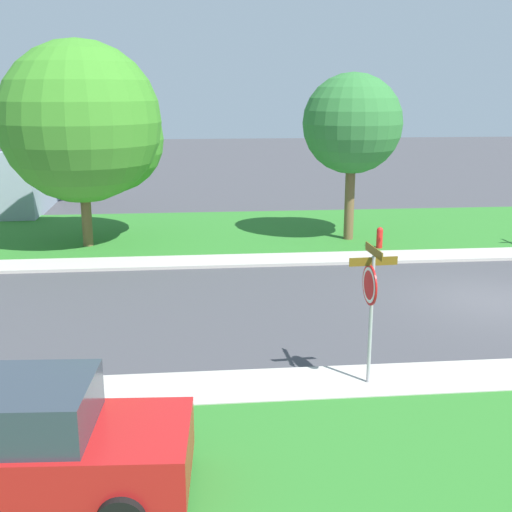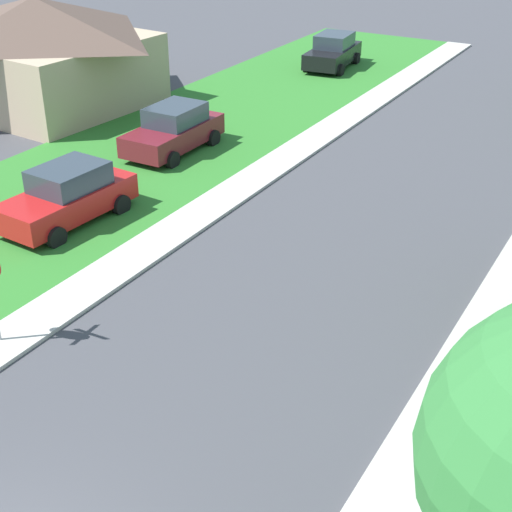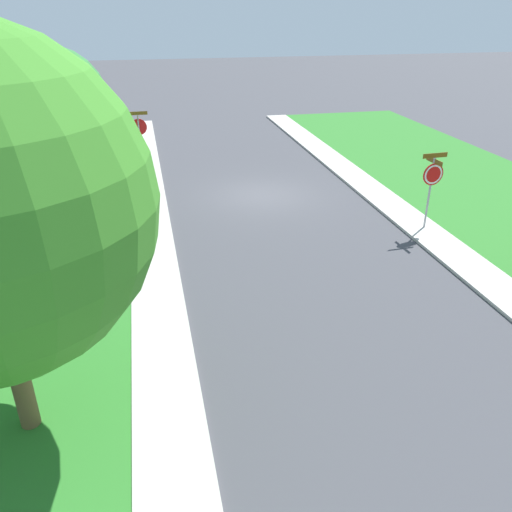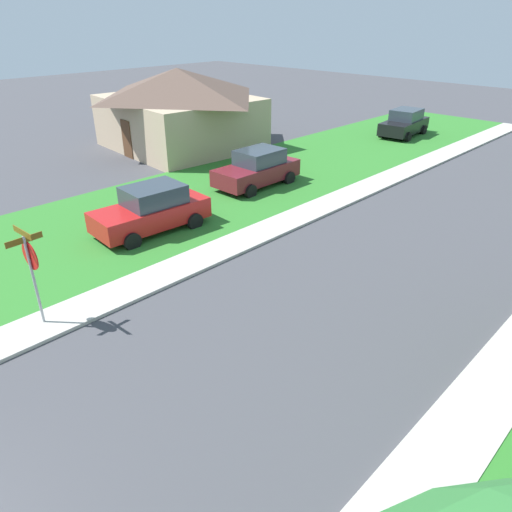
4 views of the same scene
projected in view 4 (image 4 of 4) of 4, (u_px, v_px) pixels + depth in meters
sidewalk_west at (241, 241)px, 17.17m from camera, size 1.40×56.00×0.10m
lawn_west at (164, 208)px, 20.09m from camera, size 8.00×56.00×0.08m
stop_sign_far_corner at (31, 262)px, 11.82m from camera, size 0.92×0.92×2.77m
car_maroon_driveway_right at (257, 169)px, 22.35m from camera, size 2.06×4.31×1.76m
car_black_kerbside_mid at (404, 123)px, 31.55m from camera, size 2.38×4.47×1.76m
car_red_across_road at (152, 210)px, 17.70m from camera, size 2.24×4.40×1.76m
house_left_setback at (179, 107)px, 28.32m from camera, size 9.57×8.46×4.60m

